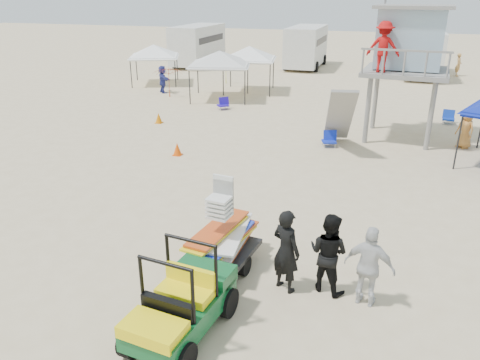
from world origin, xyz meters
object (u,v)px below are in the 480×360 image
(surf_trailer, at_px, (223,238))
(lifeguard_tower, at_px, (407,44))
(utility_cart, at_px, (179,298))
(man_left, at_px, (286,251))

(surf_trailer, distance_m, lifeguard_tower, 13.10)
(utility_cart, height_order, lifeguard_tower, lifeguard_tower)
(surf_trailer, relative_size, man_left, 1.22)
(man_left, bearing_deg, lifeguard_tower, -71.55)
(utility_cart, xyz_separation_m, surf_trailer, (0.01, 2.33, -0.00))
(utility_cart, xyz_separation_m, man_left, (1.52, 2.03, 0.11))
(utility_cart, relative_size, surf_trailer, 1.07)
(man_left, bearing_deg, utility_cart, 81.16)
(man_left, xyz_separation_m, lifeguard_tower, (2.09, 12.50, 3.03))
(utility_cart, relative_size, man_left, 1.31)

